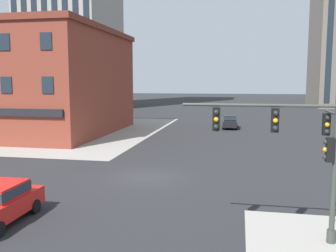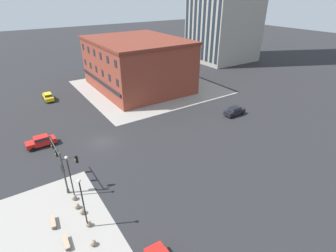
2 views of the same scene
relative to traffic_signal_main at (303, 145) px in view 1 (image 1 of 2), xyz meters
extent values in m
plane|color=#262628|center=(-8.03, 7.71, -3.67)|extent=(320.00, 320.00, 0.00)
cube|color=gray|center=(-28.03, 27.71, -3.67)|extent=(32.00, 32.00, 0.02)
cylinder|color=#383D38|center=(1.12, -0.22, -3.42)|extent=(0.32, 0.32, 0.50)
cylinder|color=#383D38|center=(1.12, -0.22, -0.75)|extent=(0.20, 0.20, 5.86)
cylinder|color=#383D38|center=(-1.71, -0.22, 1.47)|extent=(5.66, 0.12, 0.12)
cylinder|color=#383D38|center=(1.12, 0.68, 1.17)|extent=(0.11, 1.80, 0.11)
cube|color=black|center=(-1.06, -0.22, 0.92)|extent=(0.28, 0.28, 0.90)
sphere|color=#282828|center=(-1.06, -0.38, 1.20)|extent=(0.18, 0.18, 0.18)
sphere|color=orange|center=(-1.06, -0.38, 0.92)|extent=(0.18, 0.18, 0.18)
sphere|color=#282828|center=(-1.06, -0.38, 0.64)|extent=(0.18, 0.18, 0.18)
cube|color=black|center=(-3.24, -0.22, 0.92)|extent=(0.28, 0.28, 0.90)
sphere|color=#282828|center=(-3.24, -0.38, 1.20)|extent=(0.18, 0.18, 0.18)
sphere|color=orange|center=(-3.24, -0.38, 0.92)|extent=(0.18, 0.18, 0.18)
sphere|color=#282828|center=(-3.24, -0.38, 0.64)|extent=(0.18, 0.18, 0.18)
cube|color=black|center=(0.92, -0.22, -0.13)|extent=(0.28, 0.28, 0.90)
sphere|color=#282828|center=(0.76, -0.22, 0.15)|extent=(0.18, 0.18, 0.18)
sphere|color=orange|center=(0.76, -0.22, -0.13)|extent=(0.18, 0.18, 0.18)
sphere|color=#282828|center=(0.76, -0.22, -0.41)|extent=(0.18, 0.18, 0.18)
cube|color=black|center=(1.12, 1.48, 0.62)|extent=(0.28, 0.28, 0.90)
sphere|color=#282828|center=(1.12, 1.32, 0.90)|extent=(0.18, 0.18, 0.18)
sphere|color=orange|center=(1.12, 1.32, 0.62)|extent=(0.18, 0.18, 0.18)
sphere|color=#282828|center=(1.12, 1.32, 0.34)|extent=(0.18, 0.18, 0.18)
cube|color=red|center=(-12.32, -0.85, -2.97)|extent=(1.84, 4.43, 0.76)
cube|color=red|center=(-12.32, -0.70, -2.29)|extent=(1.53, 2.14, 0.60)
cube|color=#232D38|center=(-12.32, -0.70, -2.29)|extent=(1.57, 2.23, 0.40)
cylinder|color=black|center=(-11.51, 0.53, -3.35)|extent=(0.23, 0.64, 0.64)
cylinder|color=black|center=(-13.18, 0.50, -3.35)|extent=(0.23, 0.64, 0.64)
cube|color=black|center=(-3.55, 33.48, -2.97)|extent=(1.83, 4.43, 0.76)
cube|color=black|center=(-3.55, 33.33, -2.29)|extent=(1.53, 2.14, 0.60)
cube|color=#232D38|center=(-3.55, 33.33, -2.29)|extent=(1.57, 2.23, 0.40)
cylinder|color=black|center=(-4.41, 34.83, -3.35)|extent=(0.23, 0.64, 0.64)
cylinder|color=black|center=(-2.74, 34.85, -3.35)|extent=(0.23, 0.64, 0.64)
cylinder|color=black|center=(-4.36, 32.10, -3.35)|extent=(0.23, 0.64, 0.64)
cylinder|color=black|center=(-2.69, 32.13, -3.35)|extent=(0.23, 0.64, 0.64)
cube|color=brown|center=(-29.20, 25.51, 2.03)|extent=(24.34, 19.61, 11.41)
cube|color=brown|center=(-29.20, 25.51, 8.04)|extent=(24.82, 20.00, 0.60)
cube|color=#1E2833|center=(-23.11, 15.67, 2.03)|extent=(1.10, 0.08, 1.50)
cube|color=#1E2833|center=(-19.06, 15.67, 2.03)|extent=(1.10, 0.08, 1.50)
cube|color=#1E2833|center=(-23.11, 15.67, 5.84)|extent=(1.10, 0.08, 1.50)
cube|color=#1E2833|center=(-19.06, 15.67, 5.84)|extent=(1.10, 0.08, 1.50)
camera|label=1|loc=(-2.37, -14.39, 2.37)|focal=39.44mm
camera|label=2|loc=(28.28, -3.53, 18.36)|focal=27.74mm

